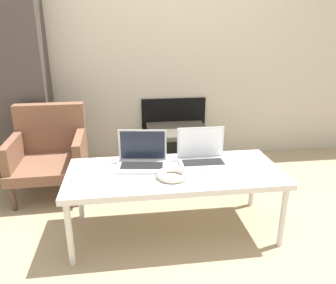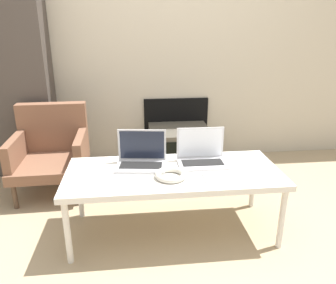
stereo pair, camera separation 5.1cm
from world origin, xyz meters
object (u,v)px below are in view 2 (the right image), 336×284
Objects in this scene: laptop_left at (141,158)px; armchair at (52,147)px; headphones at (171,175)px; tv at (179,148)px; laptop_right at (202,155)px; phone at (209,177)px.

armchair is (-0.70, 0.62, -0.13)m from laptop_left.
headphones is 1.17m from tv.
tv is at bearing 75.37° from laptop_left.
phone is (-0.00, -0.23, -0.05)m from laptop_right.
laptop_right is (0.39, 0.00, 0.00)m from laptop_left.
laptop_right is 0.57× the size of tv.
armchair reaches higher than laptop_right.
tv is (-0.01, 0.92, -0.29)m from laptop_right.
armchair reaches higher than headphones.
armchair is (-1.09, 0.85, -0.08)m from phone.
laptop_left is at bearing -112.49° from tv.
headphones is at bearing -42.27° from laptop_left.
laptop_left is 0.61× the size of tv.
laptop_right is at bearing -89.41° from tv.
headphones is 0.28× the size of armchair.
headphones reaches higher than phone.
armchair reaches higher than laptop_left.
tv is 0.81× the size of armchair.
laptop_left is at bearing 149.35° from phone.
phone is at bearing -39.31° from armchair.
tv is (0.22, 1.12, -0.26)m from headphones.
phone is 0.22× the size of armchair.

